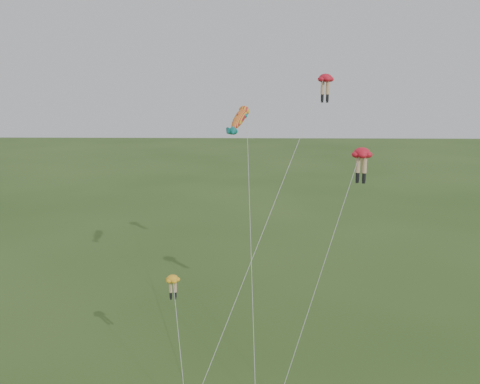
{
  "coord_description": "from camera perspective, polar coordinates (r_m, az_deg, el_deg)",
  "views": [
    {
      "loc": [
        1.44,
        -32.03,
        20.19
      ],
      "look_at": [
        0.58,
        6.0,
        12.03
      ],
      "focal_mm": 40.0,
      "sensor_mm": 36.0,
      "label": 1
    }
  ],
  "objects": [
    {
      "name": "fish_kite",
      "position": [
        43.26,
        -0.02,
        7.76
      ],
      "size": [
        2.46,
        14.19,
        18.2
      ],
      "rotation": [
        0.57,
        0.0,
        -0.45
      ],
      "color": "yellow",
      "rests_on": "ground"
    },
    {
      "name": "legs_kite_red_high",
      "position": [
        44.75,
        8.87,
        11.19
      ],
      "size": [
        10.32,
        15.86,
        20.52
      ],
      "rotation": [
        0.0,
        0.0,
        -0.04
      ],
      "color": "red",
      "rests_on": "ground"
    },
    {
      "name": "legs_kite_red_mid",
      "position": [
        37.84,
        12.74,
        3.48
      ],
      "size": [
        6.83,
        7.46,
        15.49
      ],
      "rotation": [
        0.0,
        0.0,
        -0.38
      ],
      "color": "red",
      "rests_on": "ground"
    },
    {
      "name": "legs_kite_yellow",
      "position": [
        35.81,
        -7.14,
        -9.88
      ],
      "size": [
        2.07,
        5.53,
        7.5
      ],
      "rotation": [
        0.0,
        0.0,
        0.18
      ],
      "color": "yellow",
      "rests_on": "ground"
    }
  ]
}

